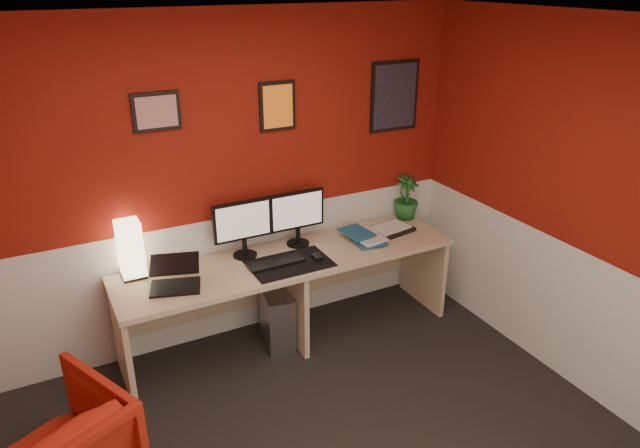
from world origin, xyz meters
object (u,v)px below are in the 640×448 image
(shoji_lamp, at_px, (131,251))
(monitor_right, at_px, (297,210))
(laptop, at_px, (174,274))
(pc_tower, at_px, (276,315))
(potted_plant, at_px, (406,197))
(zen_tray, at_px, (390,230))
(monitor_left, at_px, (243,221))
(desk, at_px, (290,299))

(shoji_lamp, height_order, monitor_right, monitor_right)
(laptop, relative_size, pc_tower, 0.73)
(pc_tower, bearing_deg, potted_plant, 18.37)
(monitor_right, xyz_separation_m, zen_tray, (0.78, -0.13, -0.28))
(shoji_lamp, relative_size, monitor_left, 0.69)
(pc_tower, bearing_deg, shoji_lamp, 179.32)
(shoji_lamp, xyz_separation_m, pc_tower, (0.99, -0.19, -0.70))
(shoji_lamp, bearing_deg, laptop, -54.65)
(monitor_right, bearing_deg, laptop, -166.66)
(shoji_lamp, distance_m, potted_plant, 2.31)
(zen_tray, distance_m, potted_plant, 0.37)
(shoji_lamp, height_order, monitor_left, monitor_left)
(monitor_left, bearing_deg, potted_plant, 2.02)
(potted_plant, relative_size, pc_tower, 0.85)
(shoji_lamp, bearing_deg, potted_plant, -0.12)
(desk, bearing_deg, potted_plant, 10.72)
(monitor_left, bearing_deg, laptop, -157.61)
(desk, distance_m, shoji_lamp, 1.25)
(monitor_left, bearing_deg, zen_tray, -5.89)
(zen_tray, bearing_deg, monitor_right, 170.73)
(laptop, distance_m, zen_tray, 1.83)
(monitor_right, relative_size, potted_plant, 1.52)
(monitor_right, bearing_deg, shoji_lamp, 177.42)
(desk, bearing_deg, zen_tray, 3.03)
(laptop, bearing_deg, monitor_left, 39.66)
(desk, bearing_deg, laptop, -175.57)
(zen_tray, height_order, potted_plant, potted_plant)
(monitor_right, distance_m, pc_tower, 0.85)
(laptop, height_order, monitor_right, monitor_right)
(monitor_left, xyz_separation_m, zen_tray, (1.23, -0.13, -0.28))
(potted_plant, bearing_deg, shoji_lamp, 179.88)
(potted_plant, distance_m, pc_tower, 1.50)
(potted_plant, bearing_deg, monitor_right, -177.20)
(laptop, relative_size, zen_tray, 0.94)
(laptop, relative_size, potted_plant, 0.86)
(desk, relative_size, monitor_left, 4.48)
(zen_tray, bearing_deg, laptop, -176.30)
(desk, height_order, monitor_right, monitor_right)
(desk, xyz_separation_m, shoji_lamp, (-1.09, 0.23, 0.56))
(zen_tray, height_order, pc_tower, zen_tray)
(shoji_lamp, bearing_deg, pc_tower, -10.97)
(shoji_lamp, distance_m, monitor_right, 1.26)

